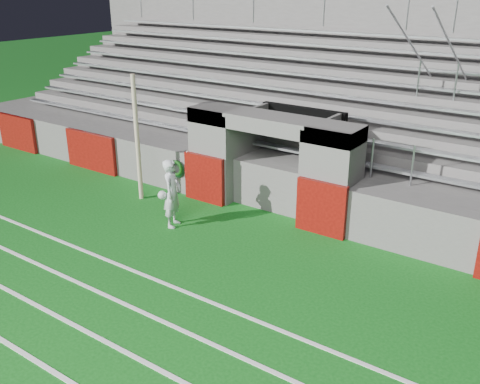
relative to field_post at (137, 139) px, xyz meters
The scene contains 5 objects.
ground 4.37m from the field_post, 31.12° to the right, with size 90.00×90.00×0.00m, color #0E5513.
field_post is the anchor object (origin of this frame).
stadium_structure 6.83m from the field_post, 59.88° to the left, with size 26.00×8.48×5.42m.
goalkeeper_with_ball 2.32m from the field_post, 23.17° to the right, with size 0.62×0.74×1.75m.
hose_coil 1.44m from the field_post, 54.14° to the left, with size 0.51×0.14×0.53m.
Camera 1 is at (6.98, -7.90, 5.80)m, focal length 40.00 mm.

